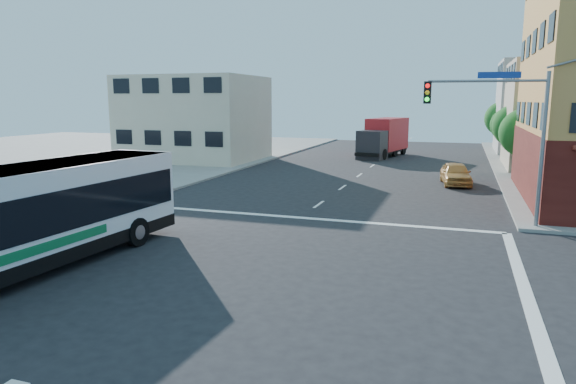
% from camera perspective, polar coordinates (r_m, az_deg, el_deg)
% --- Properties ---
extents(ground, '(120.00, 120.00, 0.00)m').
position_cam_1_polar(ground, '(17.04, -8.35, -9.69)').
color(ground, black).
rests_on(ground, ground).
extents(sidewalk_nw, '(50.00, 50.00, 0.15)m').
position_cam_1_polar(sidewalk_nw, '(65.22, -22.02, 4.42)').
color(sidewalk_nw, gray).
rests_on(sidewalk_nw, ground).
extents(building_east_far, '(12.06, 10.06, 10.00)m').
position_cam_1_polar(building_east_far, '(62.96, 27.76, 8.33)').
color(building_east_far, '#A9A9A4').
rests_on(building_east_far, ground).
extents(building_west, '(12.06, 10.06, 8.00)m').
position_cam_1_polar(building_west, '(50.54, -10.31, 8.01)').
color(building_west, beige).
rests_on(building_west, ground).
extents(signal_mast_ne, '(7.91, 1.13, 8.07)m').
position_cam_1_polar(signal_mast_ne, '(24.93, 22.77, 7.59)').
color(signal_mast_ne, slate).
rests_on(signal_mast_ne, ground).
extents(street_tree_a, '(3.60, 3.60, 5.53)m').
position_cam_1_polar(street_tree_a, '(42.46, 24.92, 6.30)').
color(street_tree_a, '#3D2516').
rests_on(street_tree_a, ground).
extents(street_tree_b, '(3.80, 3.80, 5.79)m').
position_cam_1_polar(street_tree_b, '(50.41, 23.99, 7.01)').
color(street_tree_b, '#3D2516').
rests_on(street_tree_b, ground).
extents(street_tree_c, '(3.40, 3.40, 5.29)m').
position_cam_1_polar(street_tree_c, '(58.38, 23.29, 7.09)').
color(street_tree_c, '#3D2516').
rests_on(street_tree_c, ground).
extents(street_tree_d, '(4.00, 4.00, 6.03)m').
position_cam_1_polar(street_tree_d, '(66.34, 22.79, 7.76)').
color(street_tree_d, '#3D2516').
rests_on(street_tree_d, ground).
extents(transit_bus, '(3.86, 13.57, 3.96)m').
position_cam_1_polar(transit_bus, '(19.08, -27.98, -2.59)').
color(transit_bus, black).
rests_on(transit_bus, ground).
extents(box_truck, '(4.30, 9.03, 3.91)m').
position_cam_1_polar(box_truck, '(54.05, 10.56, 5.90)').
color(box_truck, '#242328').
rests_on(box_truck, ground).
extents(parked_car, '(2.42, 4.72, 1.54)m').
position_cam_1_polar(parked_car, '(37.27, 18.14, 1.96)').
color(parked_car, gold).
rests_on(parked_car, ground).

